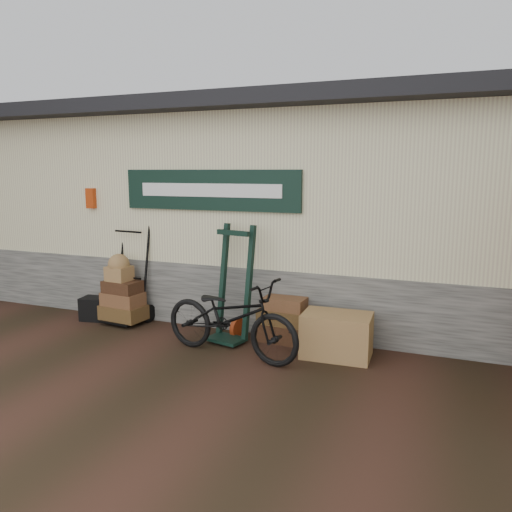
{
  "coord_description": "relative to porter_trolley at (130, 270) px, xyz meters",
  "views": [
    {
      "loc": [
        2.8,
        -5.14,
        2.21
      ],
      "look_at": [
        0.4,
        0.9,
        1.1
      ],
      "focal_mm": 35.0,
      "sensor_mm": 36.0,
      "label": 1
    }
  ],
  "objects": [
    {
      "name": "station_building",
      "position": [
        1.57,
        1.89,
        0.85
      ],
      "size": [
        14.4,
        4.1,
        3.2
      ],
      "color": "#4C4C47",
      "rests_on": "ground"
    },
    {
      "name": "wicker_hamper",
      "position": [
        3.16,
        -0.31,
        -0.5
      ],
      "size": [
        0.83,
        0.56,
        0.53
      ],
      "primitive_type": "cube",
      "rotation": [
        0.0,
        0.0,
        0.04
      ],
      "color": "brown",
      "rests_on": "ground"
    },
    {
      "name": "suitcase_stack",
      "position": [
        2.38,
        0.0,
        -0.47
      ],
      "size": [
        0.69,
        0.46,
        0.6
      ],
      "primitive_type": null,
      "rotation": [
        0.0,
        0.0,
        -0.05
      ],
      "color": "#341E10",
      "rests_on": "ground"
    },
    {
      "name": "ground",
      "position": [
        1.57,
        -0.85,
        -0.76
      ],
      "size": [
        80.0,
        80.0,
        0.0
      ],
      "primitive_type": "plane",
      "color": "black",
      "rests_on": "ground"
    },
    {
      "name": "black_trunk",
      "position": [
        -0.55,
        -0.17,
        -0.59
      ],
      "size": [
        0.39,
        0.35,
        0.34
      ],
      "primitive_type": "cube",
      "rotation": [
        0.0,
        0.0,
        0.17
      ],
      "color": "black",
      "rests_on": "ground"
    },
    {
      "name": "bicycle",
      "position": [
        1.97,
        -0.77,
        -0.23
      ],
      "size": [
        0.95,
        1.93,
        1.08
      ],
      "primitive_type": "imported",
      "rotation": [
        0.0,
        0.0,
        1.4
      ],
      "color": "black",
      "rests_on": "ground"
    },
    {
      "name": "green_barrow",
      "position": [
        1.77,
        -0.22,
        -0.0
      ],
      "size": [
        0.64,
        0.58,
        1.52
      ],
      "primitive_type": null,
      "rotation": [
        0.0,
        0.0,
        -0.23
      ],
      "color": "black",
      "rests_on": "ground"
    },
    {
      "name": "porter_trolley",
      "position": [
        0.0,
        0.0,
        0.0
      ],
      "size": [
        0.82,
        0.65,
        1.53
      ],
      "primitive_type": null,
      "rotation": [
        0.0,
        0.0,
        -0.1
      ],
      "color": "black",
      "rests_on": "ground"
    }
  ]
}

